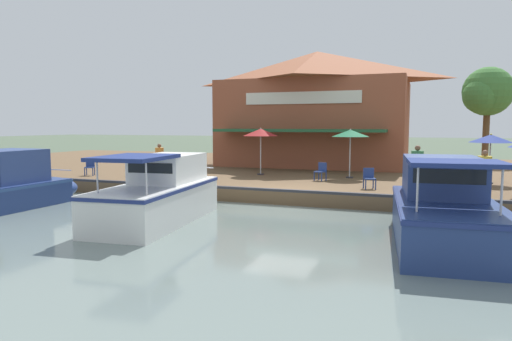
% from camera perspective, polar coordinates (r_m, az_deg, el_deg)
% --- Properties ---
extents(ground_plane, '(220.00, 220.00, 0.00)m').
position_cam_1_polar(ground_plane, '(17.91, 3.32, -4.60)').
color(ground_plane, '#4C5B47').
extents(quay_deck, '(22.00, 56.00, 0.60)m').
position_cam_1_polar(quay_deck, '(28.48, 9.79, -0.24)').
color(quay_deck, brown).
rests_on(quay_deck, ground).
extents(quay_edge_fender, '(0.20, 50.40, 0.10)m').
position_cam_1_polar(quay_edge_fender, '(17.90, 3.43, -2.50)').
color(quay_edge_fender, '#2D2D33').
rests_on(quay_edge_fender, quay_deck).
extents(waterfront_restaurant, '(9.87, 12.06, 7.41)m').
position_cam_1_polar(waterfront_restaurant, '(30.71, 7.58, 7.83)').
color(waterfront_restaurant, brown).
rests_on(waterfront_restaurant, quay_deck).
extents(patio_umbrella_back_row, '(1.83, 1.83, 2.46)m').
position_cam_1_polar(patio_umbrella_back_row, '(23.84, 0.58, 4.77)').
color(patio_umbrella_back_row, '#B7B7B7').
rests_on(patio_umbrella_back_row, quay_deck).
extents(patio_umbrella_far_corner, '(1.82, 1.82, 2.41)m').
position_cam_1_polar(patio_umbrella_far_corner, '(22.88, 11.71, 4.55)').
color(patio_umbrella_far_corner, '#B7B7B7').
rests_on(patio_umbrella_far_corner, quay_deck).
extents(patio_umbrella_mid_patio_left, '(1.83, 1.83, 2.23)m').
position_cam_1_polar(patio_umbrella_mid_patio_left, '(22.74, 27.29, 3.55)').
color(patio_umbrella_mid_patio_left, '#B7B7B7').
rests_on(patio_umbrella_mid_patio_left, quay_deck).
extents(cafe_chair_mid_patio, '(0.56, 0.56, 0.85)m').
position_cam_1_polar(cafe_chair_mid_patio, '(21.61, 8.14, 0.00)').
color(cafe_chair_mid_patio, navy).
rests_on(cafe_chair_mid_patio, quay_deck).
extents(cafe_chair_under_first_umbrella, '(0.58, 0.58, 0.85)m').
position_cam_1_polar(cafe_chair_under_first_umbrella, '(26.06, -11.64, 0.90)').
color(cafe_chair_under_first_umbrella, navy).
rests_on(cafe_chair_under_first_umbrella, quay_deck).
extents(cafe_chair_back_row_seat, '(0.57, 0.57, 0.85)m').
position_cam_1_polar(cafe_chair_back_row_seat, '(20.23, 25.62, -0.89)').
color(cafe_chair_back_row_seat, navy).
rests_on(cafe_chair_back_row_seat, quay_deck).
extents(cafe_chair_far_corner_seat, '(0.53, 0.53, 0.85)m').
position_cam_1_polar(cafe_chair_far_corner_seat, '(22.02, -11.13, 0.05)').
color(cafe_chair_far_corner_seat, navy).
rests_on(cafe_chair_far_corner_seat, quay_deck).
extents(cafe_chair_beside_entrance, '(0.56, 0.56, 0.85)m').
position_cam_1_polar(cafe_chair_beside_entrance, '(19.21, 13.97, -0.82)').
color(cafe_chair_beside_entrance, navy).
rests_on(cafe_chair_beside_entrance, quay_deck).
extents(cafe_chair_facing_river, '(0.59, 0.59, 0.85)m').
position_cam_1_polar(cafe_chair_facing_river, '(25.14, -20.06, 0.50)').
color(cafe_chair_facing_river, navy).
rests_on(cafe_chair_facing_river, quay_deck).
extents(person_mid_patio, '(0.48, 0.48, 1.69)m').
position_cam_1_polar(person_mid_patio, '(18.65, 26.65, 0.37)').
color(person_mid_patio, '#337547').
rests_on(person_mid_patio, quay_deck).
extents(person_near_entrance, '(0.45, 0.45, 1.60)m').
position_cam_1_polar(person_near_entrance, '(25.12, -11.97, 1.91)').
color(person_near_entrance, gold).
rests_on(person_near_entrance, quay_deck).
extents(person_at_quay_edge, '(0.50, 0.50, 1.76)m').
position_cam_1_polar(person_at_quay_edge, '(20.29, 19.51, 1.16)').
color(person_at_quay_edge, '#B23338').
rests_on(person_at_quay_edge, quay_deck).
extents(motorboat_fourth_along, '(7.15, 2.74, 2.21)m').
position_cam_1_polar(motorboat_fourth_along, '(19.58, -29.33, -1.96)').
color(motorboat_fourth_along, navy).
rests_on(motorboat_fourth_along, river_water).
extents(motorboat_second_along, '(6.70, 2.98, 2.30)m').
position_cam_1_polar(motorboat_second_along, '(13.48, 22.22, -4.41)').
color(motorboat_second_along, navy).
rests_on(motorboat_second_along, river_water).
extents(motorboat_nearest_quay, '(6.67, 2.75, 2.23)m').
position_cam_1_polar(motorboat_nearest_quay, '(15.57, -11.28, -2.82)').
color(motorboat_nearest_quay, white).
rests_on(motorboat_nearest_quay, river_water).
extents(tree_downstream_bank, '(4.82, 4.59, 7.70)m').
position_cam_1_polar(tree_downstream_bank, '(34.43, 6.67, 10.10)').
color(tree_downstream_bank, brown).
rests_on(tree_downstream_bank, quay_deck).
extents(tree_upstream_bank, '(3.43, 3.27, 6.50)m').
position_cam_1_polar(tree_upstream_bank, '(34.59, 26.82, 8.63)').
color(tree_upstream_bank, brown).
rests_on(tree_upstream_bank, quay_deck).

